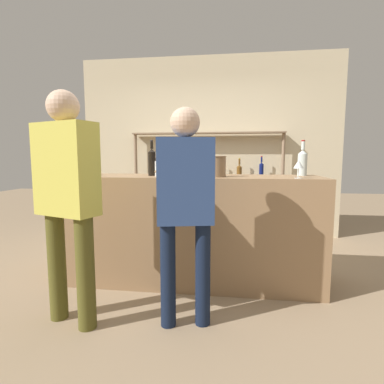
{
  "coord_description": "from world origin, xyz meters",
  "views": [
    {
      "loc": [
        0.39,
        -2.89,
        1.24
      ],
      "look_at": [
        0.0,
        0.0,
        0.9
      ],
      "focal_mm": 28.0,
      "sensor_mm": 36.0,
      "label": 1
    }
  ],
  "objects_px": {
    "counter_bottle_0": "(177,164)",
    "ice_bucket": "(216,166)",
    "counter_bottle_1": "(302,162)",
    "wine_glass": "(299,165)",
    "counter_bottle_3": "(177,162)",
    "customer_center": "(185,200)",
    "cork_jar": "(162,169)",
    "counter_bottle_2": "(152,162)",
    "customer_left": "(67,191)"
  },
  "relations": [
    {
      "from": "customer_center",
      "to": "cork_jar",
      "type": "bearing_deg",
      "value": 13.81
    },
    {
      "from": "counter_bottle_2",
      "to": "ice_bucket",
      "type": "relative_size",
      "value": 1.79
    },
    {
      "from": "counter_bottle_0",
      "to": "ice_bucket",
      "type": "relative_size",
      "value": 1.66
    },
    {
      "from": "counter_bottle_0",
      "to": "customer_center",
      "type": "distance_m",
      "value": 0.8
    },
    {
      "from": "counter_bottle_3",
      "to": "wine_glass",
      "type": "bearing_deg",
      "value": -14.38
    },
    {
      "from": "customer_left",
      "to": "customer_center",
      "type": "bearing_deg",
      "value": -64.61
    },
    {
      "from": "counter_bottle_3",
      "to": "wine_glass",
      "type": "relative_size",
      "value": 2.17
    },
    {
      "from": "counter_bottle_2",
      "to": "counter_bottle_3",
      "type": "height_order",
      "value": "counter_bottle_2"
    },
    {
      "from": "counter_bottle_0",
      "to": "wine_glass",
      "type": "distance_m",
      "value": 1.09
    },
    {
      "from": "counter_bottle_3",
      "to": "ice_bucket",
      "type": "height_order",
      "value": "counter_bottle_3"
    },
    {
      "from": "counter_bottle_1",
      "to": "customer_center",
      "type": "xyz_separation_m",
      "value": [
        -1.01,
        -0.99,
        -0.26
      ]
    },
    {
      "from": "counter_bottle_3",
      "to": "ice_bucket",
      "type": "xyz_separation_m",
      "value": [
        0.39,
        -0.18,
        -0.04
      ]
    },
    {
      "from": "counter_bottle_3",
      "to": "customer_center",
      "type": "relative_size",
      "value": 0.22
    },
    {
      "from": "counter_bottle_1",
      "to": "cork_jar",
      "type": "distance_m",
      "value": 1.38
    },
    {
      "from": "counter_bottle_2",
      "to": "counter_bottle_3",
      "type": "xyz_separation_m",
      "value": [
        0.24,
        0.09,
        -0.0
      ]
    },
    {
      "from": "counter_bottle_2",
      "to": "customer_left",
      "type": "distance_m",
      "value": 0.98
    },
    {
      "from": "counter_bottle_0",
      "to": "counter_bottle_2",
      "type": "xyz_separation_m",
      "value": [
        -0.26,
        0.04,
        0.02
      ]
    },
    {
      "from": "customer_left",
      "to": "cork_jar",
      "type": "bearing_deg",
      "value": -13.25
    },
    {
      "from": "wine_glass",
      "to": "customer_center",
      "type": "height_order",
      "value": "customer_center"
    },
    {
      "from": "customer_left",
      "to": "counter_bottle_3",
      "type": "bearing_deg",
      "value": -13.53
    },
    {
      "from": "ice_bucket",
      "to": "customer_left",
      "type": "distance_m",
      "value": 1.3
    },
    {
      "from": "counter_bottle_1",
      "to": "wine_glass",
      "type": "xyz_separation_m",
      "value": [
        -0.12,
        -0.4,
        -0.02
      ]
    },
    {
      "from": "counter_bottle_3",
      "to": "counter_bottle_2",
      "type": "bearing_deg",
      "value": -158.55
    },
    {
      "from": "counter_bottle_2",
      "to": "counter_bottle_0",
      "type": "bearing_deg",
      "value": -9.54
    },
    {
      "from": "counter_bottle_0",
      "to": "cork_jar",
      "type": "xyz_separation_m",
      "value": [
        -0.14,
        -0.04,
        -0.05
      ]
    },
    {
      "from": "counter_bottle_2",
      "to": "counter_bottle_3",
      "type": "relative_size",
      "value": 1.01
    },
    {
      "from": "counter_bottle_2",
      "to": "cork_jar",
      "type": "distance_m",
      "value": 0.16
    },
    {
      "from": "cork_jar",
      "to": "customer_left",
      "type": "bearing_deg",
      "value": -122.78
    },
    {
      "from": "counter_bottle_2",
      "to": "customer_center",
      "type": "height_order",
      "value": "customer_center"
    },
    {
      "from": "counter_bottle_0",
      "to": "counter_bottle_1",
      "type": "distance_m",
      "value": 1.23
    },
    {
      "from": "counter_bottle_1",
      "to": "cork_jar",
      "type": "relative_size",
      "value": 2.4
    },
    {
      "from": "wine_glass",
      "to": "counter_bottle_3",
      "type": "bearing_deg",
      "value": 165.62
    },
    {
      "from": "counter_bottle_2",
      "to": "counter_bottle_3",
      "type": "distance_m",
      "value": 0.25
    },
    {
      "from": "counter_bottle_2",
      "to": "cork_jar",
      "type": "relative_size",
      "value": 2.39
    },
    {
      "from": "counter_bottle_3",
      "to": "wine_glass",
      "type": "xyz_separation_m",
      "value": [
        1.11,
        -0.28,
        -0.02
      ]
    },
    {
      "from": "counter_bottle_3",
      "to": "counter_bottle_1",
      "type": "bearing_deg",
      "value": 5.36
    },
    {
      "from": "counter_bottle_0",
      "to": "cork_jar",
      "type": "bearing_deg",
      "value": -164.69
    },
    {
      "from": "cork_jar",
      "to": "customer_center",
      "type": "distance_m",
      "value": 0.8
    },
    {
      "from": "counter_bottle_1",
      "to": "counter_bottle_3",
      "type": "height_order",
      "value": "counter_bottle_1"
    },
    {
      "from": "wine_glass",
      "to": "customer_left",
      "type": "xyz_separation_m",
      "value": [
        -1.74,
        -0.68,
        -0.18
      ]
    },
    {
      "from": "counter_bottle_2",
      "to": "customer_left",
      "type": "height_order",
      "value": "customer_left"
    },
    {
      "from": "counter_bottle_2",
      "to": "cork_jar",
      "type": "xyz_separation_m",
      "value": [
        0.12,
        -0.08,
        -0.07
      ]
    },
    {
      "from": "counter_bottle_3",
      "to": "cork_jar",
      "type": "relative_size",
      "value": 2.38
    },
    {
      "from": "counter_bottle_0",
      "to": "cork_jar",
      "type": "height_order",
      "value": "counter_bottle_0"
    },
    {
      "from": "ice_bucket",
      "to": "customer_left",
      "type": "bearing_deg",
      "value": -142.55
    },
    {
      "from": "counter_bottle_1",
      "to": "ice_bucket",
      "type": "bearing_deg",
      "value": -160.41
    },
    {
      "from": "counter_bottle_0",
      "to": "counter_bottle_1",
      "type": "bearing_deg",
      "value": 11.81
    },
    {
      "from": "counter_bottle_1",
      "to": "ice_bucket",
      "type": "xyz_separation_m",
      "value": [
        -0.83,
        -0.3,
        -0.04
      ]
    },
    {
      "from": "counter_bottle_0",
      "to": "ice_bucket",
      "type": "bearing_deg",
      "value": -6.87
    },
    {
      "from": "counter_bottle_1",
      "to": "counter_bottle_3",
      "type": "bearing_deg",
      "value": -174.64
    }
  ]
}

